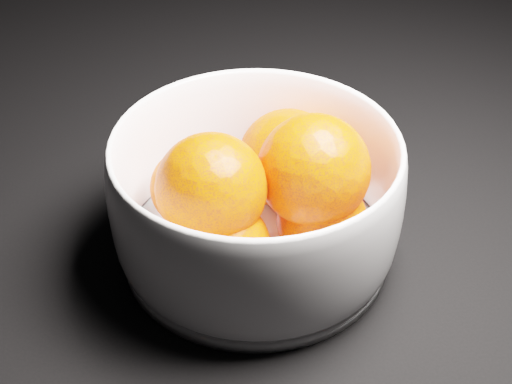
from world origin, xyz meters
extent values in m
cylinder|color=white|center=(-0.25, 0.25, 0.01)|extent=(0.20, 0.20, 0.01)
sphere|color=#FF3E02|center=(-0.22, 0.30, 0.05)|extent=(0.08, 0.08, 0.08)
sphere|color=#FF3E02|center=(-0.30, 0.28, 0.05)|extent=(0.06, 0.06, 0.06)
sphere|color=#FF3E02|center=(-0.28, 0.21, 0.05)|extent=(0.07, 0.07, 0.07)
sphere|color=#FF3E02|center=(-0.21, 0.23, 0.05)|extent=(0.06, 0.06, 0.06)
sphere|color=#FF3E02|center=(-0.28, 0.22, 0.08)|extent=(0.08, 0.08, 0.08)
sphere|color=#FF3E02|center=(-0.21, 0.24, 0.08)|extent=(0.08, 0.08, 0.08)
camera|label=1|loc=(-0.30, -0.15, 0.38)|focal=50.00mm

